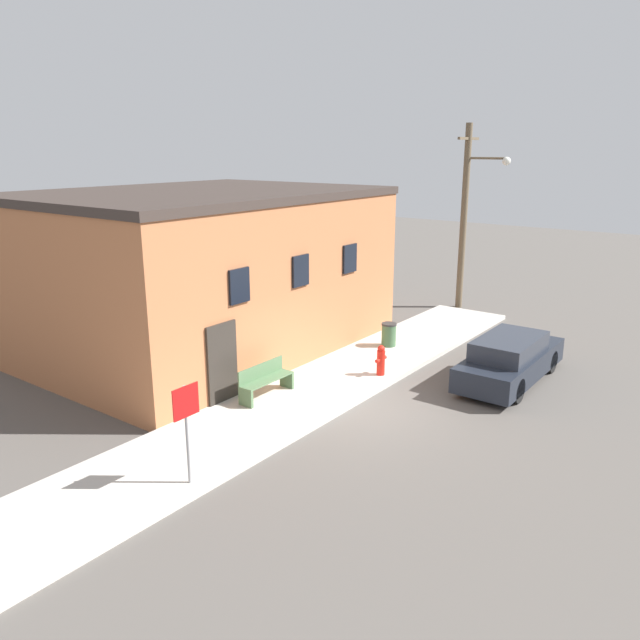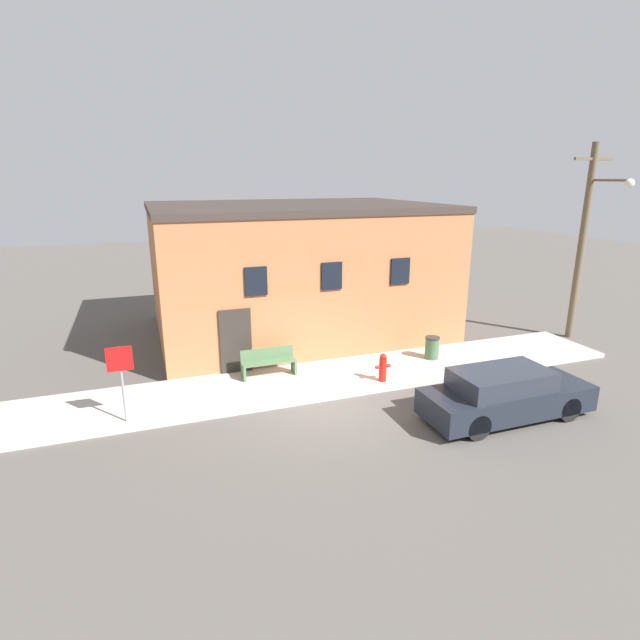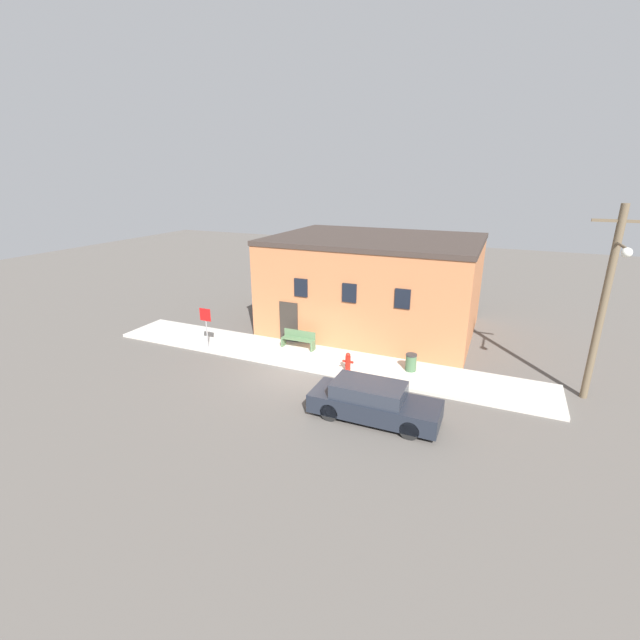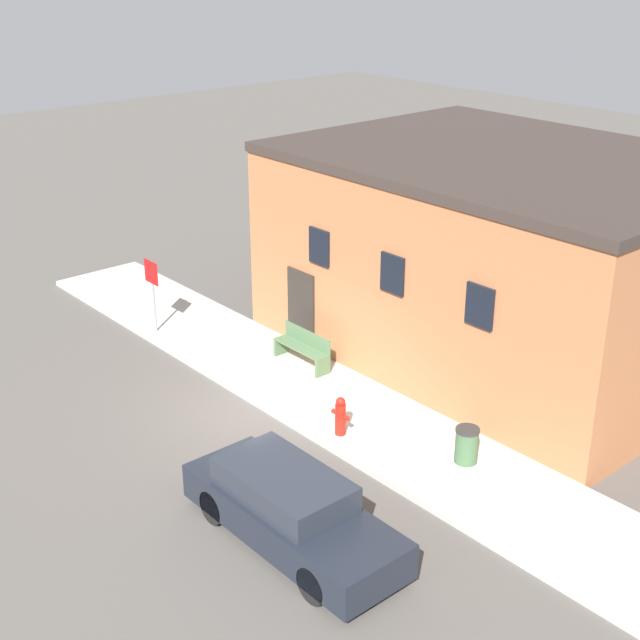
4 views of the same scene
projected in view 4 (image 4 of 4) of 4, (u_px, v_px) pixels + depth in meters
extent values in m
plane|color=#56514C|center=(263.00, 411.00, 20.35)|extent=(80.00, 80.00, 0.00)
cube|color=#BCB7AD|center=(309.00, 390.00, 21.16)|extent=(21.14, 2.79, 0.14)
cube|color=#B26B42|center=(506.00, 259.00, 22.60)|extent=(10.76, 8.14, 4.90)
cube|color=#382D28|center=(515.00, 159.00, 21.59)|extent=(10.86, 8.24, 0.24)
cube|color=black|center=(319.00, 247.00, 21.66)|extent=(0.70, 0.08, 0.90)
cube|color=black|center=(393.00, 274.00, 19.91)|extent=(0.70, 0.08, 0.90)
cube|color=black|center=(480.00, 306.00, 18.16)|extent=(0.70, 0.08, 0.90)
cube|color=#2D2823|center=(301.00, 311.00, 22.92)|extent=(1.00, 0.08, 2.20)
cylinder|color=red|center=(340.00, 419.00, 19.00)|extent=(0.23, 0.23, 0.72)
sphere|color=red|center=(341.00, 402.00, 18.83)|extent=(0.21, 0.21, 0.21)
cylinder|color=red|center=(335.00, 412.00, 19.08)|extent=(0.13, 0.10, 0.10)
cylinder|color=red|center=(346.00, 418.00, 18.83)|extent=(0.13, 0.10, 0.10)
cylinder|color=gray|center=(154.00, 296.00, 23.76)|extent=(0.06, 0.06, 2.01)
cube|color=red|center=(151.00, 272.00, 23.48)|extent=(0.62, 0.02, 0.62)
cube|color=#4C6B47|center=(281.00, 346.00, 22.73)|extent=(0.08, 0.44, 0.45)
cube|color=#4C6B47|center=(323.00, 367.00, 21.61)|extent=(0.08, 0.44, 0.45)
cube|color=#4C6B47|center=(301.00, 347.00, 22.07)|extent=(1.69, 0.44, 0.04)
cube|color=#4C6B47|center=(307.00, 337.00, 22.11)|extent=(1.69, 0.04, 0.38)
cylinder|color=#426642|center=(466.00, 446.00, 17.99)|extent=(0.47, 0.47, 0.70)
cylinder|color=#2D2D2D|center=(468.00, 430.00, 17.84)|extent=(0.49, 0.49, 0.06)
cylinder|color=black|center=(377.00, 548.00, 15.24)|extent=(0.66, 0.20, 0.66)
cylinder|color=black|center=(314.00, 585.00, 14.39)|extent=(0.66, 0.20, 0.66)
cylinder|color=black|center=(275.00, 478.00, 17.21)|extent=(0.66, 0.20, 0.66)
cylinder|color=black|center=(214.00, 507.00, 16.36)|extent=(0.66, 0.20, 0.66)
cube|color=#1E232D|center=(293.00, 518.00, 15.73)|extent=(4.57, 1.62, 0.67)
cube|color=#282D38|center=(284.00, 484.00, 15.65)|extent=(2.51, 1.43, 0.51)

